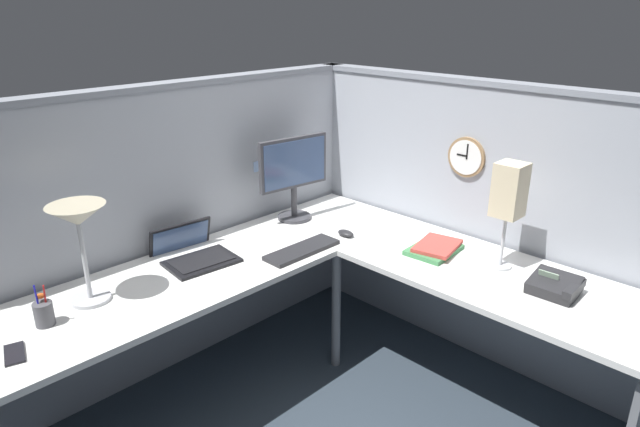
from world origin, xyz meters
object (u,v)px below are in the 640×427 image
at_px(cell_phone, 15,354).
at_px(office_phone, 556,286).
at_px(computer_mouse, 346,233).
at_px(desk_lamp_paper, 509,193).
at_px(laptop, 192,253).
at_px(keyboard, 302,250).
at_px(pen_cup, 44,313).
at_px(monitor, 294,172).
at_px(book_stack, 435,248).
at_px(desk_lamp_dome, 78,223).
at_px(wall_clock, 467,157).

height_order(cell_phone, office_phone, office_phone).
xyz_separation_m(computer_mouse, desk_lamp_paper, (0.25, -0.80, 0.37)).
bearing_deg(desk_lamp_paper, laptop, 130.35).
bearing_deg(office_phone, keyboard, 113.31).
height_order(laptop, keyboard, laptop).
distance_m(keyboard, office_phone, 1.23).
height_order(pen_cup, cell_phone, pen_cup).
distance_m(monitor, office_phone, 1.54).
distance_m(office_phone, book_stack, 0.64).
bearing_deg(pen_cup, laptop, 8.96).
height_order(computer_mouse, desk_lamp_dome, desk_lamp_dome).
bearing_deg(monitor, laptop, -178.30).
distance_m(keyboard, desk_lamp_paper, 1.07).
xyz_separation_m(computer_mouse, wall_clock, (0.50, -0.42, 0.42)).
height_order(laptop, desk_lamp_paper, desk_lamp_paper).
xyz_separation_m(cell_phone, wall_clock, (2.19, -0.55, 0.43)).
height_order(desk_lamp_dome, book_stack, desk_lamp_dome).
bearing_deg(book_stack, desk_lamp_dome, 152.01).
xyz_separation_m(desk_lamp_dome, office_phone, (1.48, -1.43, -0.33)).
xyz_separation_m(office_phone, desk_lamp_paper, (0.08, 0.31, 0.35)).
relative_size(pen_cup, cell_phone, 1.25).
relative_size(pen_cup, wall_clock, 0.82).
bearing_deg(keyboard, office_phone, -66.27).
distance_m(monitor, wall_clock, 0.98).
distance_m(laptop, desk_lamp_paper, 1.59).
relative_size(office_phone, book_stack, 0.69).
xyz_separation_m(laptop, desk_lamp_dome, (-0.56, -0.06, 0.34)).
bearing_deg(computer_mouse, book_stack, -70.01).
height_order(monitor, office_phone, monitor).
height_order(office_phone, desk_lamp_paper, desk_lamp_paper).
bearing_deg(desk_lamp_dome, desk_lamp_paper, -35.57).
relative_size(book_stack, wall_clock, 1.41).
xyz_separation_m(laptop, cell_phone, (-0.94, -0.25, -0.02)).
xyz_separation_m(monitor, cell_phone, (-1.68, -0.27, -0.29)).
bearing_deg(desk_lamp_paper, book_stack, 103.06).
distance_m(laptop, pen_cup, 0.79).
bearing_deg(office_phone, desk_lamp_paper, 75.34).
distance_m(monitor, keyboard, 0.56).
bearing_deg(keyboard, desk_lamp_dome, 163.91).
bearing_deg(wall_clock, desk_lamp_dome, 157.85).
bearing_deg(desk_lamp_dome, pen_cup, -164.00).
bearing_deg(laptop, office_phone, -58.24).
bearing_deg(wall_clock, cell_phone, 165.99).
height_order(monitor, wall_clock, wall_clock).
xyz_separation_m(desk_lamp_dome, desk_lamp_paper, (1.56, -1.12, 0.02)).
distance_m(computer_mouse, pen_cup, 1.55).
xyz_separation_m(keyboard, desk_lamp_dome, (-1.00, 0.30, 0.35)).
bearing_deg(wall_clock, keyboard, 151.58).
bearing_deg(office_phone, cell_phone, 146.42).
bearing_deg(pen_cup, wall_clock, -18.44).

